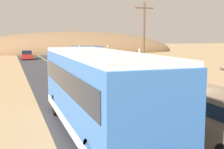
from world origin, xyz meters
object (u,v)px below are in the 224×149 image
object	(u,v)px
livestock_truck	(94,61)
bus	(97,90)
car_far	(27,55)
suv_near	(219,118)
power_pole_mid	(144,34)

from	to	relation	value
livestock_truck	bus	world-z (taller)	bus
bus	car_far	size ratio (longest dim) A/B	2.27
suv_near	livestock_truck	world-z (taller)	livestock_truck
suv_near	bus	world-z (taller)	bus
suv_near	bus	xyz separation A→B (m)	(-3.42, 2.89, 0.66)
livestock_truck	bus	xyz separation A→B (m)	(-3.39, -12.50, -0.04)
bus	power_pole_mid	size ratio (longest dim) A/B	1.34
car_far	suv_near	bearing A→B (deg)	-84.78
livestock_truck	suv_near	bearing A→B (deg)	-89.87
power_pole_mid	car_far	bearing A→B (deg)	119.84
bus	livestock_truck	bearing A→B (deg)	74.83
bus	car_far	bearing A→B (deg)	90.64
car_far	power_pole_mid	size ratio (longest dim) A/B	0.59
power_pole_mid	livestock_truck	bearing A→B (deg)	-138.91
suv_near	bus	bearing A→B (deg)	139.84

